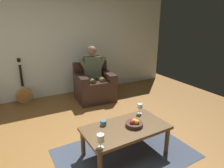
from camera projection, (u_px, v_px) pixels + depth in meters
ground_plane at (101, 155)px, 2.70m from camera, size 7.07×7.07×0.00m
wall_back at (52, 41)px, 4.52m from camera, size 6.29×0.06×2.65m
rug at (125, 153)px, 2.74m from camera, size 1.88×1.29×0.01m
armchair at (94, 86)px, 4.54m from camera, size 0.86×0.79×0.85m
person_seated at (94, 72)px, 4.43m from camera, size 0.65×0.57×1.23m
coffee_table at (126, 131)px, 2.62m from camera, size 1.16×0.66×0.42m
guitar at (24, 94)px, 4.36m from camera, size 0.35×0.32×1.00m
wine_glass_near at (101, 139)px, 2.15m from camera, size 0.09×0.09×0.17m
wine_glass_far at (140, 107)px, 2.94m from camera, size 0.08×0.08×0.16m
fruit_bowl at (134, 124)px, 2.62m from camera, size 0.24×0.24×0.11m
candle_jar at (103, 123)px, 2.64m from camera, size 0.08×0.08×0.07m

